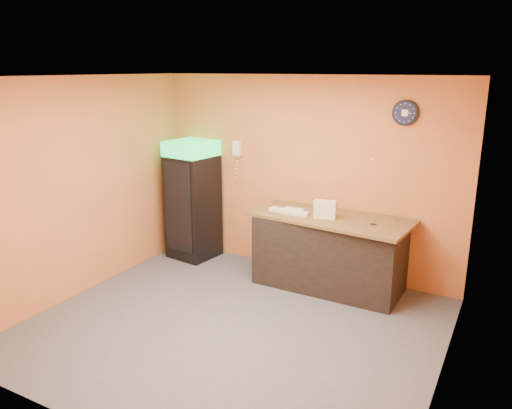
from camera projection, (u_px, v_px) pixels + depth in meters
The scene contains 15 objects.
floor at pixel (233, 327), 5.76m from camera, with size 4.50×4.50×0.00m, color #47474C.
back_wall at pixel (305, 176), 7.08m from camera, with size 4.50×0.02×2.80m, color #D57B3C.
left_wall at pixel (82, 187), 6.42m from camera, with size 0.02×4.00×2.80m, color #D57B3C.
right_wall at pixel (452, 244), 4.35m from camera, with size 0.02×4.00×2.80m, color #D57B3C.
ceiling at pixel (230, 77), 5.01m from camera, with size 4.50×4.00×0.02m, color white.
beverage_cooler at pixel (192, 202), 7.67m from camera, with size 0.72×0.72×1.83m.
prep_counter at pixel (329, 253), 6.70m from camera, with size 1.92×0.85×0.96m, color black.
wall_clock at pixel (405, 113), 6.19m from camera, with size 0.32×0.06×0.32m.
wall_phone at pixel (237, 148), 7.45m from camera, with size 0.12×0.11×0.22m.
butcher_paper at pixel (331, 218), 6.57m from camera, with size 2.09×0.95×0.04m, color brown.
sub_roll_stack at pixel (325, 209), 6.43m from camera, with size 0.30×0.15×0.24m.
wrapped_sandwich_left at pixel (280, 210), 6.76m from camera, with size 0.30×0.12×0.04m, color silver.
wrapped_sandwich_mid at pixel (297, 213), 6.62m from camera, with size 0.30×0.12×0.04m, color silver.
wrapped_sandwich_right at pixel (294, 210), 6.78m from camera, with size 0.28×0.11×0.04m, color silver.
kitchen_tool at pixel (332, 214), 6.56m from camera, with size 0.07×0.07×0.07m, color silver.
Camera 1 is at (2.70, -4.42, 2.89)m, focal length 35.00 mm.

